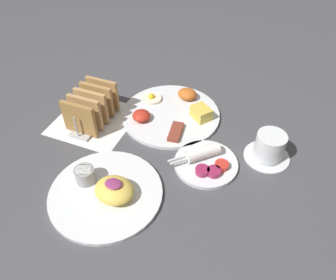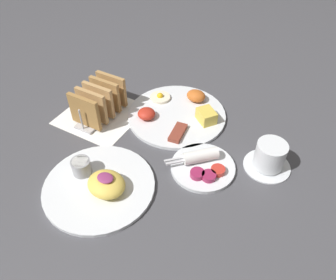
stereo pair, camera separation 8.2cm
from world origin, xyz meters
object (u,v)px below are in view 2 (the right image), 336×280
(plate_breakfast, at_px, (178,113))
(toast_rack, at_px, (99,101))
(plate_condiments, at_px, (203,165))
(plate_foreground, at_px, (99,184))
(coffee_cup, at_px, (269,157))

(plate_breakfast, relative_size, toast_rack, 1.64)
(plate_breakfast, xyz_separation_m, plate_condiments, (0.16, -0.16, 0.00))
(toast_rack, bearing_deg, plate_breakfast, 28.36)
(plate_foreground, xyz_separation_m, coffee_cup, (0.33, 0.27, 0.02))
(plate_condiments, xyz_separation_m, coffee_cup, (0.14, 0.09, 0.02))
(plate_condiments, bearing_deg, plate_foreground, -136.94)
(plate_foreground, relative_size, coffee_cup, 2.25)
(plate_breakfast, relative_size, plate_condiments, 1.72)
(plate_condiments, height_order, plate_foreground, plate_foreground)
(plate_breakfast, bearing_deg, coffee_cup, -13.24)
(plate_breakfast, height_order, plate_condiments, plate_breakfast)
(plate_breakfast, bearing_deg, plate_condiments, -45.32)
(coffee_cup, bearing_deg, toast_rack, -175.34)
(plate_condiments, relative_size, plate_foreground, 0.63)
(toast_rack, xyz_separation_m, coffee_cup, (0.50, 0.04, -0.02))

